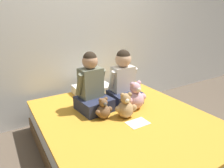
{
  "coord_description": "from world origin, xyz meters",
  "views": [
    {
      "loc": [
        -1.06,
        -1.5,
        1.41
      ],
      "look_at": [
        0.0,
        0.25,
        0.69
      ],
      "focal_mm": 32.0,
      "sensor_mm": 36.0,
      "label": 1
    }
  ],
  "objects": [
    {
      "name": "wall_behind_bed",
      "position": [
        0.0,
        1.09,
        1.25
      ],
      "size": [
        8.0,
        0.06,
        2.5
      ],
      "color": "silver",
      "rests_on": "ground_plane"
    },
    {
      "name": "sign_card",
      "position": [
        0.03,
        -0.18,
        0.41
      ],
      "size": [
        0.21,
        0.15,
        0.0
      ],
      "color": "white",
      "rests_on": "bed"
    },
    {
      "name": "bed",
      "position": [
        0.0,
        0.0,
        0.2
      ],
      "size": [
        1.62,
        1.89,
        0.41
      ],
      "color": "brown",
      "rests_on": "ground_plane"
    },
    {
      "name": "pillow_at_headboard",
      "position": [
        0.0,
        0.75,
        0.46
      ],
      "size": [
        0.47,
        0.34,
        0.11
      ],
      "color": "white",
      "rests_on": "bed"
    },
    {
      "name": "child_on_right",
      "position": [
        0.21,
        0.33,
        0.67
      ],
      "size": [
        0.35,
        0.32,
        0.62
      ],
      "rotation": [
        0.0,
        0.0,
        -0.02
      ],
      "color": "#282D47",
      "rests_on": "bed"
    },
    {
      "name": "teddy_bear_held_by_left_child",
      "position": [
        -0.2,
        0.09,
        0.5
      ],
      "size": [
        0.19,
        0.14,
        0.22
      ],
      "rotation": [
        0.0,
        0.0,
        0.0
      ],
      "color": "brown",
      "rests_on": "bed"
    },
    {
      "name": "teddy_bear_held_by_right_child",
      "position": [
        0.21,
        0.1,
        0.54
      ],
      "size": [
        0.27,
        0.2,
        0.32
      ],
      "rotation": [
        0.0,
        0.0,
        0.02
      ],
      "color": "#DBA3B2",
      "rests_on": "bed"
    },
    {
      "name": "child_on_left",
      "position": [
        -0.2,
        0.33,
        0.66
      ],
      "size": [
        0.36,
        0.38,
        0.64
      ],
      "rotation": [
        0.0,
        0.0,
        0.11
      ],
      "color": "#282D47",
      "rests_on": "bed"
    },
    {
      "name": "teddy_bear_between_children",
      "position": [
        0.0,
        -0.01,
        0.52
      ],
      "size": [
        0.22,
        0.17,
        0.27
      ],
      "rotation": [
        0.0,
        0.0,
        -0.36
      ],
      "color": "tan",
      "rests_on": "bed"
    },
    {
      "name": "ground_plane",
      "position": [
        0.0,
        0.0,
        0.0
      ],
      "size": [
        14.0,
        14.0,
        0.0
      ],
      "primitive_type": "plane",
      "color": "brown"
    }
  ]
}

